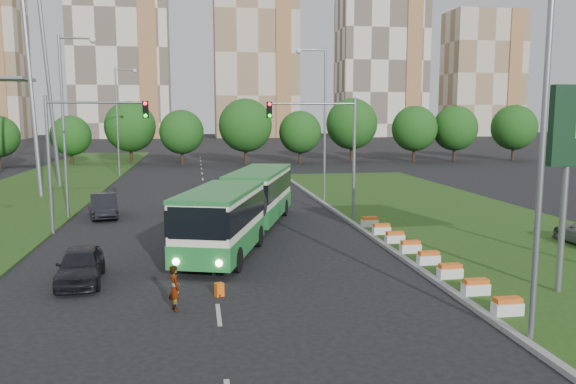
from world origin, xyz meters
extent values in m
plane|color=black|center=(0.00, 0.00, 0.00)|extent=(360.00, 360.00, 0.00)
cube|color=#234614|center=(13.00, 8.00, 0.07)|extent=(14.00, 60.00, 0.15)
cube|color=gray|center=(6.05, 8.00, 0.09)|extent=(0.30, 60.00, 0.18)
cube|color=#234614|center=(-18.00, 25.00, 0.05)|extent=(12.00, 110.00, 0.10)
cylinder|color=gray|center=(10.00, -6.00, 2.80)|extent=(0.24, 0.24, 5.60)
cylinder|color=gray|center=(6.40, 10.00, 4.00)|extent=(0.20, 0.20, 8.00)
cylinder|color=gray|center=(3.65, 10.00, 7.60)|extent=(5.50, 0.14, 0.14)
cube|color=black|center=(0.90, 10.00, 7.20)|extent=(0.32, 0.32, 1.00)
cylinder|color=gray|center=(-12.00, 9.00, 4.00)|extent=(0.20, 0.20, 8.00)
cylinder|color=gray|center=(-9.25, 9.00, 7.60)|extent=(5.50, 0.14, 0.14)
cube|color=black|center=(-6.50, 9.00, 7.20)|extent=(0.32, 0.32, 1.00)
cube|color=silver|center=(-25.00, 150.00, 26.00)|extent=(28.00, 15.00, 52.00)
cube|color=beige|center=(15.00, 150.00, 25.00)|extent=(25.00, 15.00, 50.00)
cube|color=silver|center=(55.00, 150.00, 23.50)|extent=(27.00, 15.00, 47.00)
cube|color=beige|center=(90.00, 150.00, 20.00)|extent=(24.00, 14.00, 40.00)
cube|color=white|center=(-1.23, 1.43, 1.90)|extent=(2.71, 7.49, 2.93)
cube|color=white|center=(-1.23, 11.03, 1.90)|extent=(2.71, 9.11, 2.93)
cylinder|color=black|center=(-1.23, 5.82, 1.84)|extent=(2.71, 1.36, 2.71)
cube|color=#217633|center=(-1.23, 1.43, 0.92)|extent=(2.80, 7.54, 1.03)
cube|color=#217633|center=(-1.23, 11.03, 0.92)|extent=(2.80, 9.17, 1.03)
cube|color=black|center=(-1.23, 1.43, 2.39)|extent=(2.80, 7.54, 1.14)
cube|color=black|center=(-1.23, 11.03, 2.39)|extent=(2.80, 9.17, 1.14)
imported|color=black|center=(-8.48, -1.28, 0.74)|extent=(2.08, 4.46, 1.48)
imported|color=black|center=(-9.91, 14.18, 0.78)|extent=(2.54, 4.97, 1.56)
imported|color=gray|center=(-4.51, -5.33, 0.82)|extent=(0.58, 0.70, 1.64)
cube|color=#FF630D|center=(-2.89, -4.00, 0.26)|extent=(0.30, 0.26, 0.52)
cylinder|color=black|center=(-2.89, -4.13, 0.06)|extent=(0.03, 0.12, 0.12)
camera|label=1|loc=(-3.66, -24.91, 6.91)|focal=35.00mm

